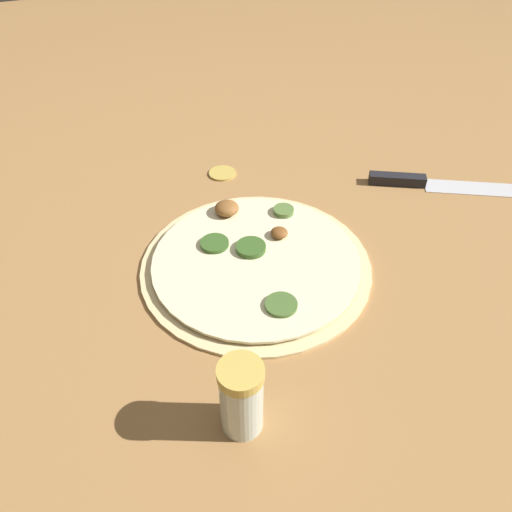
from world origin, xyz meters
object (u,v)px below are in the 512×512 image
Objects in this scene: loose_cap at (222,172)px; spice_jar at (241,398)px; pizza at (255,261)px; knife at (437,183)px.

spice_jar is at bearing -104.56° from loose_cap.
pizza is 0.37m from knife.
spice_jar is at bearing -119.88° from knife.
pizza is 3.38× the size of spice_jar.
knife is at bearing -25.87° from loose_cap.
spice_jar is (-0.10, -0.23, 0.04)m from pizza.
knife is at bearing 33.83° from spice_jar.
spice_jar reaches higher than pizza.
spice_jar is (-0.46, -0.31, 0.04)m from knife.
loose_cap is (-0.34, 0.16, -0.00)m from knife.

